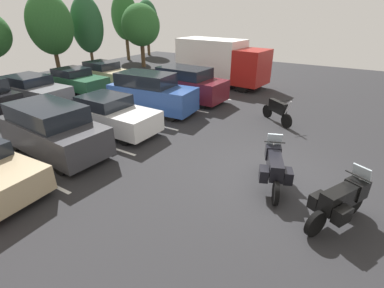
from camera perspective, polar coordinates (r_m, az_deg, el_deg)
name	(u,v)px	position (r m, az deg, el deg)	size (l,w,h in m)	color
ground	(270,178)	(9.34, 15.67, -6.62)	(44.00, 44.00, 0.10)	#262628
motorcycle_touring	(274,166)	(8.59, 16.42, -4.26)	(2.21, 1.20, 1.40)	black
motorcycle_second	(341,200)	(7.71, 28.06, -10.11)	(1.97, 1.24, 1.44)	black
motorcycle_third	(277,111)	(13.65, 17.02, 6.54)	(1.36, 1.74, 1.27)	black
parking_stripes	(91,141)	(12.06, -19.91, 0.62)	(16.76, 4.80, 0.01)	silver
car_charcoal	(53,130)	(11.26, -26.54, 2.63)	(2.12, 4.50, 1.81)	#38383D
car_white	(110,114)	(12.61, -16.39, 5.81)	(1.84, 4.40, 1.53)	white
car_blue	(151,93)	(14.61, -8.35, 10.22)	(2.08, 4.59, 1.98)	#2D519E
car_maroon	(186,84)	(16.54, -1.21, 12.11)	(2.15, 4.71, 1.87)	maroon
car_far_grey	(33,89)	(18.82, -29.72, 9.77)	(2.10, 4.54, 1.43)	slate
car_far_green	(75,80)	(20.12, -22.67, 11.94)	(1.92, 4.35, 1.42)	#235638
car_far_champagne	(105,72)	(22.03, -17.33, 13.79)	(2.11, 4.66, 1.43)	#C1B289
box_truck	(220,61)	(20.30, 5.77, 16.46)	(2.92, 6.56, 3.02)	#A51E19
tree_center_left	(87,25)	(26.53, -20.58, 21.79)	(2.55, 2.55, 5.93)	#4C3823
tree_far_right	(125,17)	(31.77, -13.55, 23.92)	(2.64, 2.64, 6.46)	#4C3823
tree_left	(141,25)	(27.21, -10.40, 22.71)	(3.35, 3.35, 5.38)	#4C3823
tree_center	(147,22)	(34.87, -9.16, 23.41)	(2.50, 2.50, 5.89)	#4C3823
tree_center_right	(50,25)	(24.39, -26.98, 20.89)	(3.20, 3.20, 5.99)	#4C3823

